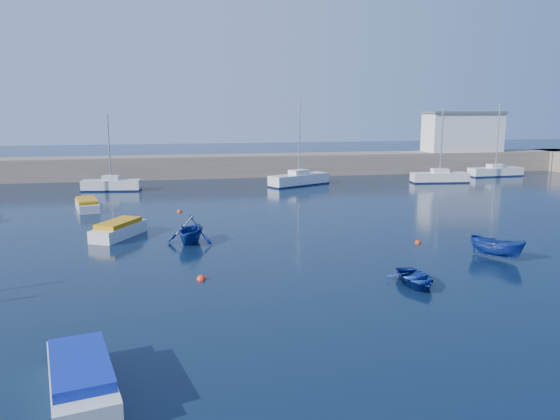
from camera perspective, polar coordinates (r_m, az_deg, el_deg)
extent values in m
plane|color=black|center=(24.14, 8.79, -9.82)|extent=(220.00, 220.00, 0.00)
cube|color=#7A6C5D|center=(68.06, -4.34, 4.65)|extent=(96.00, 4.50, 2.60)
cube|color=silver|center=(77.22, 18.53, 7.68)|extent=(10.00, 4.00, 5.00)
cube|color=silver|center=(58.42, -17.22, 2.48)|extent=(5.94, 2.27, 1.11)
cylinder|color=#B7BABC|center=(58.03, -17.43, 6.27)|extent=(0.17, 0.17, 6.66)
cube|color=silver|center=(59.83, 2.00, 3.18)|extent=(7.27, 5.08, 1.20)
cylinder|color=#B7BABC|center=(59.40, 2.03, 7.69)|extent=(0.18, 0.18, 8.23)
cube|color=silver|center=(64.60, 16.34, 3.27)|extent=(6.51, 2.40, 1.12)
cylinder|color=#B7BABC|center=(64.22, 16.53, 7.01)|extent=(0.16, 0.16, 7.32)
cube|color=silver|center=(72.87, 21.58, 3.73)|extent=(6.85, 2.33, 1.06)
cylinder|color=#B7BABC|center=(72.53, 21.82, 7.18)|extent=(0.15, 0.15, 7.75)
cube|color=silver|center=(37.39, -16.49, -2.13)|extent=(3.49, 4.67, 0.80)
cube|color=orange|center=(37.28, -16.53, -1.31)|extent=(2.89, 3.65, 0.30)
cube|color=silver|center=(48.23, -19.51, 0.43)|extent=(2.57, 4.71, 0.67)
cube|color=orange|center=(48.15, -19.54, 0.97)|extent=(2.23, 3.61, 0.25)
cube|color=silver|center=(17.87, -20.05, -16.54)|extent=(2.80, 5.18, 0.84)
cube|color=#0E239A|center=(17.62, -20.17, -14.87)|extent=(2.43, 3.96, 0.31)
imported|color=navy|center=(27.14, 13.96, -6.97)|extent=(2.35, 3.19, 0.64)
imported|color=navy|center=(34.59, -9.34, -2.04)|extent=(3.83, 4.10, 1.75)
imported|color=navy|center=(33.15, 21.72, -3.70)|extent=(2.79, 3.23, 1.21)
sphere|color=#FF320D|center=(27.51, -8.22, -7.21)|extent=(0.46, 0.46, 0.46)
sphere|color=#BC2E0E|center=(35.41, 14.21, -3.38)|extent=(0.40, 0.40, 0.40)
sphere|color=#FF320D|center=(45.21, -10.44, -0.21)|extent=(0.40, 0.40, 0.40)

